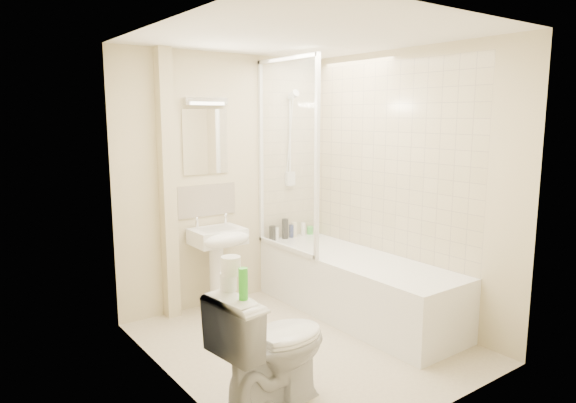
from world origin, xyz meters
TOP-DOWN VIEW (x-y plane):
  - floor at (0.00, 0.00)m, footprint 2.50×2.50m
  - wall_back at (0.00, 1.25)m, footprint 2.20×0.02m
  - wall_left at (-1.10, 0.00)m, footprint 0.02×2.50m
  - wall_right at (1.10, 0.00)m, footprint 0.02×2.50m
  - ceiling at (0.00, 0.00)m, footprint 2.20×2.50m
  - tile_back at (0.75, 1.24)m, footprint 0.70×0.01m
  - tile_right at (1.09, 0.20)m, footprint 0.01×2.10m
  - pipe_boxing at (-0.62, 1.19)m, footprint 0.12×0.12m
  - splashback at (-0.21, 1.24)m, footprint 0.60×0.02m
  - mirror at (-0.21, 1.24)m, footprint 0.46×0.01m
  - strip_light at (-0.21, 1.22)m, footprint 0.42×0.07m
  - bathtub at (0.75, 0.20)m, footprint 0.70×2.10m
  - shower_screen at (0.40, 0.80)m, footprint 0.04×0.92m
  - shower_fixture at (0.75, 1.19)m, footprint 0.10×0.16m
  - pedestal_sink at (-0.21, 1.01)m, footprint 0.47×0.45m
  - bottle_black_a at (0.49, 1.16)m, footprint 0.07×0.07m
  - bottle_white_a at (0.54, 1.16)m, footprint 0.05×0.05m
  - bottle_black_b at (0.65, 1.16)m, footprint 0.07×0.07m
  - bottle_blue at (0.73, 1.16)m, footprint 0.05×0.05m
  - bottle_cream at (0.76, 1.16)m, footprint 0.06×0.06m
  - bottle_white_b at (0.89, 1.16)m, footprint 0.05×0.05m
  - bottle_green at (0.98, 1.16)m, footprint 0.07×0.07m
  - toilet at (-0.72, -0.58)m, footprint 0.63×0.88m
  - toilet_roll_lower at (-0.97, -0.49)m, footprint 0.10×0.10m
  - toilet_roll_upper at (-0.98, -0.53)m, footprint 0.12×0.12m
  - green_bottle at (-0.99, -0.68)m, footprint 0.05×0.05m

SIDE VIEW (x-z plane):
  - floor at x=0.00m, z-range 0.00..0.00m
  - bathtub at x=0.75m, z-range 0.01..0.56m
  - toilet at x=-0.72m, z-range 0.00..0.79m
  - bottle_green at x=0.98m, z-range 0.55..0.64m
  - bottle_white_a at x=0.54m, z-range 0.55..0.68m
  - bottle_white_b at x=0.89m, z-range 0.55..0.69m
  - bottle_blue at x=0.73m, z-range 0.55..0.69m
  - bottle_black_a at x=0.49m, z-range 0.55..0.71m
  - bottle_cream at x=0.76m, z-range 0.55..0.71m
  - pedestal_sink at x=-0.21m, z-range 0.18..1.08m
  - bottle_black_b at x=0.65m, z-range 0.55..0.76m
  - toilet_roll_lower at x=-0.97m, z-range 0.79..0.90m
  - green_bottle at x=-0.99m, z-range 0.79..0.98m
  - toilet_roll_upper at x=-0.98m, z-range 0.90..1.01m
  - splashback at x=-0.21m, z-range 0.88..1.18m
  - wall_back at x=0.00m, z-range 0.00..2.40m
  - wall_left at x=-1.10m, z-range 0.00..2.40m
  - wall_right at x=1.10m, z-range 0.00..2.40m
  - pipe_boxing at x=-0.62m, z-range 0.00..2.40m
  - tile_back at x=0.75m, z-range 0.55..2.30m
  - tile_right at x=1.09m, z-range 0.55..2.30m
  - shower_screen at x=0.40m, z-range 0.55..2.35m
  - shower_fixture at x=0.75m, z-range 1.05..2.04m
  - mirror at x=-0.21m, z-range 1.28..1.88m
  - strip_light at x=-0.21m, z-range 1.92..1.98m
  - ceiling at x=0.00m, z-range 2.39..2.41m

